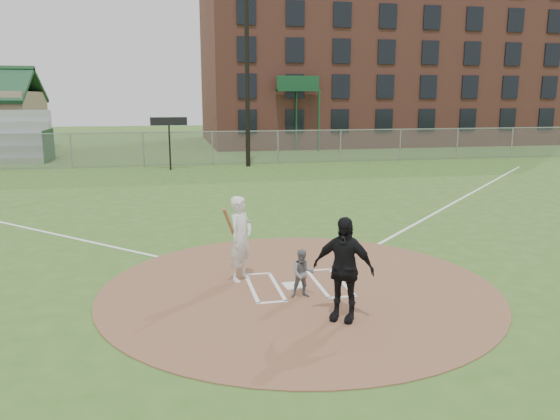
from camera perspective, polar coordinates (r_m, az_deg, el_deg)
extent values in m
plane|color=#365E20|center=(11.77, 1.99, -8.16)|extent=(140.00, 140.00, 0.00)
cylinder|color=brown|center=(11.77, 1.99, -8.11)|extent=(8.40, 8.40, 0.02)
cube|color=white|center=(11.82, 1.47, -7.89)|extent=(0.47, 0.47, 0.03)
cube|color=white|center=(23.27, 18.54, 1.21)|extent=(17.04, 17.04, 0.01)
imported|color=slate|center=(11.07, 2.41, -6.65)|extent=(0.51, 0.41, 0.99)
imported|color=black|center=(9.91, 6.63, -6.12)|extent=(1.19, 1.02, 1.92)
cube|color=white|center=(11.72, -2.99, -8.13)|extent=(0.08, 1.80, 0.01)
cube|color=white|center=(11.81, -0.33, -7.96)|extent=(0.08, 1.80, 0.01)
cube|color=white|center=(12.60, -2.35, -6.68)|extent=(0.62, 0.08, 0.01)
cube|color=white|center=(10.93, -0.79, -9.61)|extent=(0.62, 0.08, 0.01)
cube|color=white|center=(12.16, 6.44, -7.44)|extent=(0.08, 1.80, 0.01)
cube|color=white|center=(12.01, 3.93, -7.65)|extent=(0.08, 1.80, 0.01)
cube|color=white|center=(12.90, 4.01, -6.27)|extent=(0.62, 0.08, 0.01)
cube|color=white|center=(11.27, 6.50, -9.01)|extent=(0.62, 0.08, 0.01)
imported|color=silver|center=(11.97, -4.12, -3.01)|extent=(0.80, 0.81, 1.89)
cylinder|color=#95623B|center=(11.44, -5.38, -1.22)|extent=(0.33, 0.57, 0.70)
cube|color=slate|center=(33.00, -7.08, 6.40)|extent=(56.00, 0.03, 2.00)
cube|color=gray|center=(32.92, -7.13, 8.14)|extent=(56.00, 0.06, 0.06)
cube|color=gray|center=(33.00, -7.08, 6.40)|extent=(56.08, 0.08, 2.00)
cube|color=#194728|center=(37.80, -23.00, 6.23)|extent=(0.08, 3.20, 2.00)
cube|color=brown|center=(52.31, 9.58, 15.39)|extent=(30.00, 16.00, 15.00)
cube|color=black|center=(44.85, 13.29, 15.76)|extent=(26.60, 0.10, 12.20)
cube|color=#194728|center=(41.24, 1.89, 12.40)|extent=(3.20, 1.00, 0.15)
cube|color=#194728|center=(41.76, 1.71, 9.30)|extent=(0.12, 0.12, 4.50)
cube|color=#194728|center=(41.22, 4.07, 9.25)|extent=(0.12, 0.12, 4.50)
cube|color=#194728|center=(41.25, 1.90, 13.16)|extent=(3.20, 0.08, 1.00)
cylinder|color=black|center=(32.15, -3.48, 15.25)|extent=(0.26, 0.26, 12.00)
cylinder|color=black|center=(31.07, -11.45, 6.49)|extent=(0.10, 0.10, 2.60)
cube|color=black|center=(30.98, -11.55, 9.07)|extent=(2.00, 0.10, 0.45)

